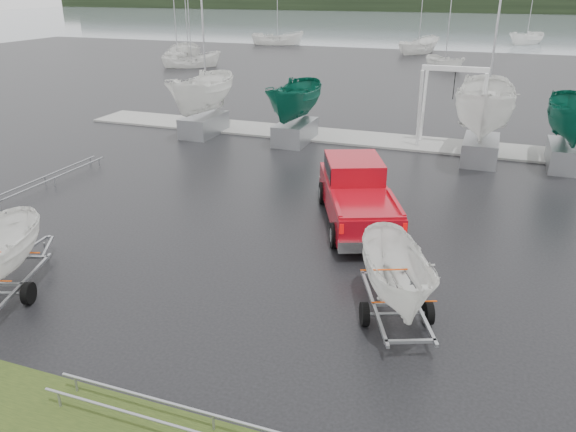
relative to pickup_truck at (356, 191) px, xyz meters
The scene contains 19 objects.
ground_plane 4.55m from the pickup_truck, 155.13° to the right, with size 120.00×120.00×0.00m, color black.
lake 98.23m from the pickup_truck, 92.34° to the left, with size 300.00×300.00×0.00m, color slate.
dock 11.88m from the pickup_truck, 109.82° to the left, with size 30.00×3.00×0.12m, color #989893.
treeline 168.20m from the pickup_truck, 91.37° to the left, with size 300.00×8.00×6.00m, color black.
pickup_truck is the anchor object (origin of this frame).
trailer_hitched 6.76m from the pickup_truck, 67.50° to the right, with size 2.47×3.78×4.53m.
boat_hoist 11.46m from the pickup_truck, 78.86° to the left, with size 3.30×2.18×4.12m.
keelboat_0 14.53m from the pickup_truck, 140.28° to the left, with size 2.30×3.20×10.47m.
keelboat_1 11.13m from the pickup_truck, 121.01° to the left, with size 2.13×3.20×6.77m.
keelboat_2 10.45m from the pickup_truck, 67.07° to the left, with size 2.74×3.20×10.91m.
mast_rack_0 13.06m from the pickup_truck, behind, with size 0.56×6.50×0.06m.
mast_rack_2 11.38m from the pickup_truck, 90.07° to the right, with size 7.00×0.56×0.06m.
moored_boat_0 46.68m from the pickup_truck, 128.27° to the left, with size 3.31×3.35×11.39m.
moored_boat_1 54.65m from the pickup_truck, 95.74° to the left, with size 3.85×3.90×11.89m.
moored_boat_2 41.24m from the pickup_truck, 91.35° to the left, with size 3.00×3.01×10.79m.
moored_boat_4 63.51m from the pickup_truck, 113.72° to the left, with size 3.54×3.49×11.68m.
moored_boat_5 71.41m from the pickup_truck, 84.14° to the left, with size 3.82×3.84×11.63m.
moored_boat_6 48.78m from the pickup_truck, 126.51° to the left, with size 3.83×3.86×11.69m.
moored_boat_7 42.15m from the pickup_truck, 127.19° to the left, with size 3.24×3.23×11.04m.
Camera 1 is at (8.22, -16.60, 7.89)m, focal length 35.00 mm.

